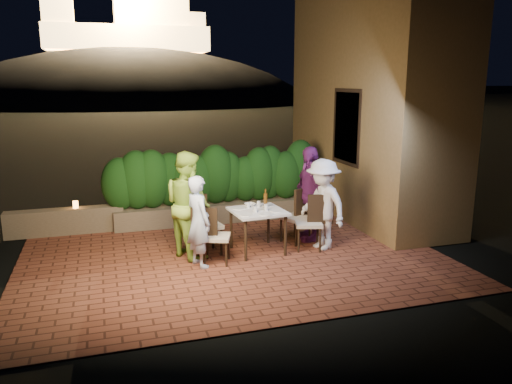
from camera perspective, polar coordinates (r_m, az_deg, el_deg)
name	(u,v)px	position (r m, az deg, el deg)	size (l,w,h in m)	color
ground	(235,259)	(8.53, -2.47, -7.65)	(400.00, 400.00, 0.00)	black
terrace_floor	(227,252)	(9.01, -3.29, -6.91)	(7.00, 6.00, 0.15)	brown
building_wall	(370,101)	(11.26, 12.93, 10.12)	(1.60, 5.00, 5.00)	olive
window_pane	(348,127)	(10.48, 10.44, 7.32)	(0.08, 1.00, 1.40)	black
window_frame	(347,127)	(10.47, 10.39, 7.32)	(0.06, 1.15, 1.55)	black
planter	(216,212)	(10.64, -4.62, -2.29)	(4.20, 0.55, 0.40)	brown
hedge	(215,177)	(10.47, -4.69, 1.68)	(4.00, 0.70, 1.10)	#143D10
parapet	(65,221)	(10.42, -20.95, -3.14)	(2.20, 0.30, 0.50)	brown
hill	(133,134)	(68.21, -13.89, 6.50)	(52.00, 40.00, 22.00)	black
fortress	(127,18)	(68.28, -14.57, 18.68)	(26.00, 8.00, 8.00)	#FFCC7A
dining_table	(258,231)	(8.70, 0.20, -4.48)	(0.88, 0.88, 0.75)	white
plate_nw	(246,215)	(8.27, -1.16, -2.65)	(0.21, 0.21, 0.01)	white
plate_sw	(239,208)	(8.71, -1.98, -1.86)	(0.24, 0.24, 0.01)	white
plate_ne	(276,211)	(8.52, 2.34, -2.20)	(0.20, 0.20, 0.01)	white
plate_se	(267,205)	(8.91, 1.30, -1.53)	(0.22, 0.22, 0.01)	white
plate_centre	(259,209)	(8.62, 0.29, -2.01)	(0.22, 0.22, 0.01)	white
plate_front	(266,214)	(8.31, 1.18, -2.57)	(0.23, 0.23, 0.01)	white
glass_nw	(256,209)	(8.45, -0.04, -1.98)	(0.06, 0.06, 0.11)	silver
glass_sw	(248,205)	(8.73, -0.90, -1.51)	(0.06, 0.06, 0.10)	silver
glass_ne	(266,207)	(8.55, 1.17, -1.78)	(0.07, 0.07, 0.12)	silver
glass_se	(259,204)	(8.79, 0.30, -1.40)	(0.06, 0.06, 0.11)	silver
beer_bottle	(265,199)	(8.70, 1.09, -0.75)	(0.07, 0.07, 0.34)	#54320E
bowl	(250,205)	(8.89, -0.69, -1.44)	(0.19, 0.19, 0.05)	white
chair_left_front	(216,236)	(8.18, -4.55, -4.99)	(0.43, 0.43, 0.93)	black
chair_left_back	(206,224)	(8.61, -5.75, -3.66)	(0.49, 0.49, 1.06)	black
chair_right_front	(309,222)	(8.85, 6.02, -3.45)	(0.46, 0.46, 0.99)	black
chair_right_back	(296,216)	(9.21, 4.54, -2.77)	(0.46, 0.46, 0.99)	black
diner_blue	(199,221)	(7.99, -6.58, -3.37)	(0.54, 0.36, 1.49)	silver
diner_green	(188,204)	(8.46, -7.78, -1.39)	(0.88, 0.68, 1.81)	#91C03C
diner_white	(323,204)	(8.84, 7.65, -1.42)	(1.04, 0.60, 1.61)	white
diner_purple	(309,194)	(9.30, 6.12, -0.18)	(1.04, 0.43, 1.77)	#682262
parapet_lamp	(76,205)	(10.33, -19.93, -1.36)	(0.10, 0.10, 0.14)	orange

